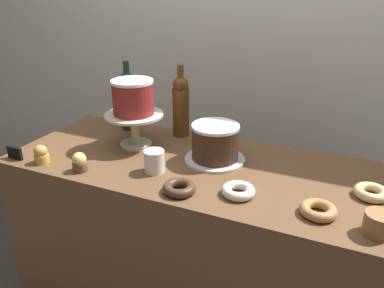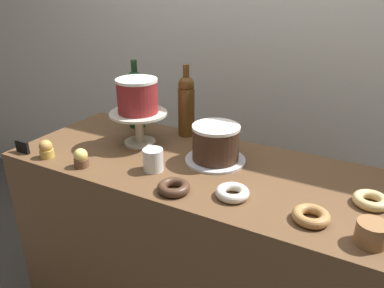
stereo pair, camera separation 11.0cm
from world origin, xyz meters
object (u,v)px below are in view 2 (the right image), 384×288
Objects in this scene: donut_maple at (311,216)px; donut_sugar at (232,193)px; price_sign_chalkboard at (22,147)px; cake_stand_pedestal at (139,122)px; chocolate_round_cake at (216,142)px; cupcake_lemon at (81,158)px; donut_glazed at (371,200)px; donut_chocolate at (174,187)px; cookie_stack at (371,233)px; coffee_cup_ceramic at (153,160)px; white_layer_cake at (137,96)px; cupcake_caramel at (46,149)px; wine_bottle_amber at (186,105)px; wine_bottle_green at (136,98)px.

donut_sugar is at bearing 177.17° from donut_maple.
price_sign_chalkboard is (-1.15, -0.08, 0.01)m from donut_maple.
chocolate_round_cake is (0.36, -0.00, -0.02)m from cake_stand_pedestal.
donut_glazed is at bearing 13.40° from cupcake_lemon.
donut_chocolate is 1.33× the size of cookie_stack.
donut_chocolate is 1.32× the size of coffee_cup_ceramic.
donut_sugar is at bearing -52.83° from chocolate_round_cake.
coffee_cup_ceramic reaches higher than price_sign_chalkboard.
cookie_stack is 0.99× the size of coffee_cup_ceramic.
cupcake_lemon is 0.88× the size of cookie_stack.
white_layer_cake is 1.00m from cookie_stack.
cupcake_caramel is 1.06× the size of price_sign_chalkboard.
cupcake_lemon is at bearing -111.81° from wine_bottle_amber.
donut_chocolate is at bearing 2.51° from price_sign_chalkboard.
donut_chocolate is at bearing -39.32° from cake_stand_pedestal.
donut_glazed is (0.93, -0.05, -0.20)m from white_layer_cake.
chocolate_round_cake is 0.25m from coffee_cup_ceramic.
wine_bottle_amber is at bearing 56.09° from white_layer_cake.
donut_maple is (0.92, -0.40, -0.13)m from wine_bottle_green.
donut_maple and donut_chocolate have the same top height.
donut_chocolate is (-0.44, -0.05, 0.00)m from donut_maple.
white_layer_cake is (0.00, 0.00, 0.12)m from cake_stand_pedestal.
chocolate_round_cake is (0.36, -0.00, -0.14)m from white_layer_cake.
coffee_cup_ceramic is (0.26, 0.11, 0.01)m from cupcake_lemon.
donut_maple is at bearing -32.52° from wine_bottle_amber.
wine_bottle_green reaches higher than donut_sugar.
price_sign_chalkboard is 0.82× the size of coffee_cup_ceramic.
wine_bottle_green is 1.17m from cookie_stack.
donut_sugar is (0.16, -0.22, -0.06)m from chocolate_round_cake.
chocolate_round_cake is 2.65× the size of price_sign_chalkboard.
price_sign_chalkboard is (-0.90, -0.09, 0.01)m from donut_sugar.
cupcake_caramel is at bearing -178.38° from cookie_stack.
donut_maple is 0.59m from coffee_cup_ceramic.
price_sign_chalkboard is (-1.30, -0.26, 0.01)m from donut_glazed.
wine_bottle_amber reaches higher than donut_maple.
cupcake_caramel is (-0.61, -0.29, -0.04)m from chocolate_round_cake.
cupcake_lemon is at bearing -166.60° from donut_glazed.
cupcake_lemon is 0.31m from price_sign_chalkboard.
donut_sugar is at bearing -22.33° from cake_stand_pedestal.
wine_bottle_amber is (0.13, 0.19, -0.07)m from white_layer_cake.
wine_bottle_amber is 0.39m from coffee_cup_ceramic.
chocolate_round_cake is 1.66× the size of donut_maple.
donut_glazed is (0.81, -0.24, -0.13)m from wine_bottle_amber.
white_layer_cake reaches higher than donut_glazed.
donut_maple is at bearing 3.56° from cupcake_caramel.
chocolate_round_cake is at bearing 85.40° from donut_chocolate.
cupcake_lemon and cupcake_caramel have the same top height.
cake_stand_pedestal is 0.76× the size of wine_bottle_amber.
donut_glazed is at bearing 94.31° from cookie_stack.
donut_chocolate is 0.63m from donut_glazed.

